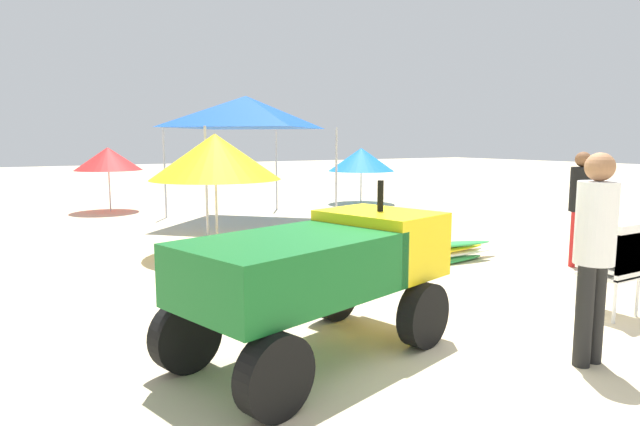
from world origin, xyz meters
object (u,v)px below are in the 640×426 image
(stacked_plastic_chairs, at_px, (618,262))
(lifeguard_near_right, at_px, (595,244))
(utility_cart, at_px, (323,267))
(popup_canopy, at_px, (246,112))
(lifeguard_near_center, at_px, (580,201))
(beach_umbrella_mid, at_px, (215,157))
(surfboard_pile, at_px, (434,254))
(beach_umbrella_left, at_px, (361,160))
(beach_umbrella_far, at_px, (108,159))

(stacked_plastic_chairs, relative_size, lifeguard_near_right, 0.57)
(utility_cart, relative_size, popup_canopy, 0.90)
(lifeguard_near_center, bearing_deg, beach_umbrella_mid, 139.01)
(stacked_plastic_chairs, height_order, lifeguard_near_right, lifeguard_near_right)
(lifeguard_near_right, distance_m, beach_umbrella_mid, 6.13)
(surfboard_pile, xyz_separation_m, beach_umbrella_left, (3.72, 7.21, 1.15))
(popup_canopy, relative_size, beach_umbrella_mid, 1.41)
(popup_canopy, distance_m, beach_umbrella_far, 4.43)
(surfboard_pile, height_order, beach_umbrella_left, beach_umbrella_left)
(stacked_plastic_chairs, xyz_separation_m, beach_umbrella_far, (-3.03, 12.02, 0.79))
(surfboard_pile, bearing_deg, lifeguard_near_right, -112.79)
(stacked_plastic_chairs, bearing_deg, popup_canopy, 93.90)
(surfboard_pile, bearing_deg, beach_umbrella_far, 108.60)
(lifeguard_near_center, xyz_separation_m, lifeguard_near_right, (-3.23, -2.27, 0.05))
(lifeguard_near_center, relative_size, lifeguard_near_right, 0.96)
(utility_cart, distance_m, lifeguard_near_right, 2.27)
(lifeguard_near_right, distance_m, popup_canopy, 9.26)
(stacked_plastic_chairs, distance_m, beach_umbrella_left, 10.78)
(surfboard_pile, relative_size, beach_umbrella_mid, 1.18)
(lifeguard_near_right, bearing_deg, beach_umbrella_far, 97.38)
(popup_canopy, bearing_deg, stacked_plastic_chairs, -86.10)
(surfboard_pile, relative_size, beach_umbrella_left, 1.29)
(lifeguard_near_center, bearing_deg, beach_umbrella_left, 76.98)
(beach_umbrella_far, bearing_deg, lifeguard_near_right, -82.62)
(beach_umbrella_left, bearing_deg, stacked_plastic_chairs, -110.53)
(utility_cart, distance_m, surfboard_pile, 3.93)
(beach_umbrella_mid, distance_m, beach_umbrella_far, 6.63)
(beach_umbrella_far, bearing_deg, beach_umbrella_left, -15.97)
(beach_umbrella_mid, bearing_deg, surfboard_pile, -45.39)
(lifeguard_near_center, height_order, popup_canopy, popup_canopy)
(utility_cart, xyz_separation_m, beach_umbrella_mid, (0.74, 4.66, 0.83))
(surfboard_pile, distance_m, lifeguard_near_right, 3.85)
(lifeguard_near_center, xyz_separation_m, popup_canopy, (-2.41, 6.83, 1.53))
(stacked_plastic_chairs, relative_size, beach_umbrella_mid, 0.47)
(stacked_plastic_chairs, height_order, surfboard_pile, stacked_plastic_chairs)
(utility_cart, xyz_separation_m, lifeguard_near_center, (5.04, 0.92, 0.20))
(stacked_plastic_chairs, xyz_separation_m, popup_canopy, (-0.58, 8.51, 1.92))
(utility_cart, xyz_separation_m, surfboard_pile, (3.26, 2.11, -0.63))
(beach_umbrella_mid, bearing_deg, stacked_plastic_chairs, -65.46)
(stacked_plastic_chairs, distance_m, beach_umbrella_far, 12.42)
(surfboard_pile, height_order, beach_umbrella_mid, beach_umbrella_mid)
(beach_umbrella_left, bearing_deg, utility_cart, -126.84)
(lifeguard_near_right, bearing_deg, popup_canopy, 84.84)
(lifeguard_near_center, height_order, lifeguard_near_right, lifeguard_near_right)
(surfboard_pile, relative_size, lifeguard_near_center, 1.49)
(stacked_plastic_chairs, bearing_deg, lifeguard_near_center, 42.45)
(surfboard_pile, distance_m, beach_umbrella_far, 9.74)
(lifeguard_near_center, bearing_deg, utility_cart, -169.62)
(utility_cart, height_order, lifeguard_near_right, lifeguard_near_right)
(popup_canopy, bearing_deg, beach_umbrella_left, 19.75)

